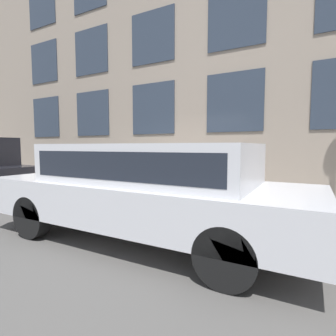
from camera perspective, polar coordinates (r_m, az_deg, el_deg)
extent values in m
plane|color=#514F4C|center=(6.01, -4.30, -9.94)|extent=(80.00, 80.00, 0.00)
cube|color=gray|center=(6.96, 0.91, -7.22)|extent=(2.31, 60.00, 0.16)
cube|color=gray|center=(8.68, 5.49, 27.78)|extent=(0.30, 40.00, 9.85)
cube|color=#2D3847|center=(7.50, 14.23, 13.74)|extent=(0.03, 1.54, 1.60)
cube|color=#2D3847|center=(8.53, -3.33, 12.77)|extent=(0.03, 1.54, 1.60)
cube|color=#2D3847|center=(10.13, -16.12, 11.31)|extent=(0.03, 1.54, 1.60)
cube|color=#2D3847|center=(12.08, -25.01, 9.96)|extent=(0.03, 1.54, 1.60)
cube|color=#2D3847|center=(8.14, 14.59, 29.20)|extent=(0.03, 1.54, 1.60)
cube|color=#2D3847|center=(9.10, -3.41, 26.61)|extent=(0.03, 1.54, 1.60)
cube|color=#2D3847|center=(10.62, -16.41, 23.17)|extent=(0.03, 1.54, 1.60)
cube|color=#2D3847|center=(12.49, -25.39, 20.04)|extent=(0.03, 1.54, 1.60)
cube|color=#2D3847|center=(13.26, -25.77, 29.21)|extent=(0.03, 1.54, 1.60)
cylinder|color=red|center=(6.24, 0.32, -7.70)|extent=(0.34, 0.34, 0.04)
cylinder|color=red|center=(6.17, 0.32, -4.61)|extent=(0.25, 0.25, 0.72)
sphere|color=maroon|center=(6.12, 0.32, -1.28)|extent=(0.27, 0.27, 0.27)
cylinder|color=black|center=(6.12, 0.33, -0.53)|extent=(0.09, 0.09, 0.11)
cylinder|color=red|center=(6.08, 1.80, -3.93)|extent=(0.09, 0.10, 0.09)
cylinder|color=red|center=(6.24, -1.11, -3.70)|extent=(0.09, 0.10, 0.09)
cylinder|color=navy|center=(6.78, -0.57, -4.02)|extent=(0.10, 0.10, 0.66)
cylinder|color=navy|center=(6.90, -0.01, -3.87)|extent=(0.10, 0.10, 0.66)
cube|color=yellow|center=(6.78, -0.29, 0.89)|extent=(0.18, 0.12, 0.50)
cylinder|color=yellow|center=(6.67, -0.83, 0.94)|extent=(0.08, 0.08, 0.47)
cylinder|color=yellow|center=(6.89, 0.22, 1.06)|extent=(0.08, 0.08, 0.47)
sphere|color=beige|center=(6.77, -0.29, 3.92)|extent=(0.22, 0.22, 0.22)
cylinder|color=black|center=(4.97, -27.41, -9.41)|extent=(0.24, 0.70, 0.70)
cylinder|color=black|center=(5.99, -14.48, -6.69)|extent=(0.24, 0.70, 0.70)
cylinder|color=black|center=(3.00, 12.49, -18.29)|extent=(0.24, 0.70, 0.70)
cylinder|color=black|center=(4.49, 18.34, -10.61)|extent=(0.24, 0.70, 0.70)
cube|color=silver|center=(4.30, -5.85, -6.87)|extent=(1.85, 5.29, 0.61)
cube|color=silver|center=(4.15, -4.41, 1.14)|extent=(1.62, 3.28, 0.59)
cube|color=#1E232D|center=(4.15, -4.41, 1.14)|extent=(1.63, 3.02, 0.38)
cylinder|color=black|center=(8.79, -29.59, -3.37)|extent=(0.24, 0.76, 0.76)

